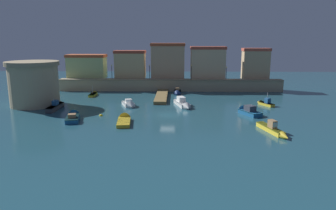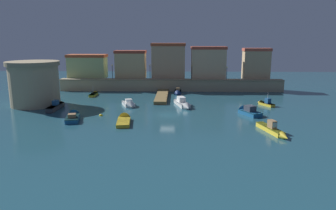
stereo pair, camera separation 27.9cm
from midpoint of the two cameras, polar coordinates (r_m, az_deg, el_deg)
The scene contains 20 objects.
ground_plane at distance 52.57m, azimuth 0.04°, elevation -1.82°, with size 141.62×141.62×0.00m, color #1E4756.
quay_wall at distance 76.59m, azimuth 0.62°, elevation 3.70°, with size 54.40×2.59×2.90m.
old_town_backdrop at distance 79.39m, azimuth -0.35°, elevation 7.66°, with size 50.86×5.31×8.85m.
fortress_tower at distance 64.72m, azimuth -23.17°, elevation 3.69°, with size 9.75×9.75×8.44m.
pier_dock at distance 68.00m, azimuth -1.00°, elevation 1.65°, with size 2.48×15.62×0.70m.
quay_lamp_0 at distance 77.76m, azimuth -10.07°, elevation 6.43°, with size 0.32×0.32×3.50m.
quay_lamp_1 at distance 76.40m, azimuth -3.21°, elevation 6.51°, with size 0.32×0.32×3.54m.
quay_lamp_2 at distance 76.20m, azimuth 4.49°, elevation 6.46°, with size 0.32×0.32×3.49m.
quay_lamp_3 at distance 77.08m, azimuth 10.83°, elevation 6.19°, with size 0.32×0.32×3.12m.
moored_boat_0 at distance 72.08m, azimuth 1.89°, elevation 2.35°, with size 1.68×4.35×1.76m.
moored_boat_1 at distance 59.00m, azimuth 2.96°, elevation 0.20°, with size 3.58×7.48×2.09m.
moored_boat_2 at distance 59.42m, azimuth -6.95°, elevation 0.13°, with size 3.41×5.10×1.88m.
moored_boat_3 at distance 54.78m, azimuth 14.39°, elevation -1.08°, with size 3.95×5.67×2.50m.
moored_boat_4 at distance 44.75m, azimuth 18.86°, elevation -4.34°, with size 2.87×7.28×1.94m.
moored_boat_5 at distance 72.71m, azimuth -13.24°, elevation 1.99°, with size 1.37×5.39×2.67m.
moored_boat_6 at distance 48.94m, azimuth -7.89°, elevation -2.67°, with size 2.57×6.69×1.78m.
moored_boat_7 at distance 52.14m, azimuth -16.83°, elevation -2.01°, with size 3.20×6.30×1.79m.
moored_boat_8 at distance 62.90m, azimuth 17.45°, elevation 0.33°, with size 2.94×4.25×2.94m.
moored_boat_9 at distance 60.48m, azimuth -19.55°, elevation -0.16°, with size 1.25×7.33×2.35m.
mooring_buoy_0 at distance 53.10m, azimuth -12.05°, elevation -1.95°, with size 0.59×0.59×0.59m, color yellow.
Camera 2 is at (1.72, -51.00, 12.61)m, focal length 33.29 mm.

